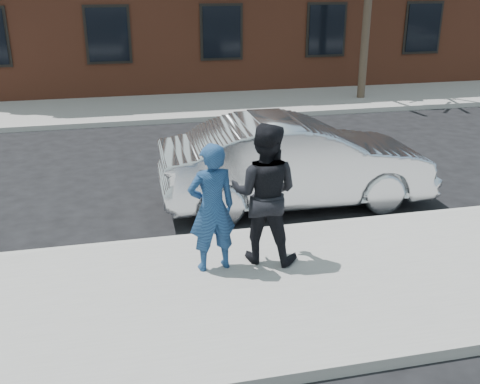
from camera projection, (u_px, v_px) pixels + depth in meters
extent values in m
plane|color=black|center=(389.00, 272.00, 8.15)|extent=(100.00, 100.00, 0.00)
cube|color=gray|center=(398.00, 275.00, 7.89)|extent=(50.00, 3.50, 0.15)
cube|color=#999691|center=(347.00, 224.00, 9.53)|extent=(50.00, 0.10, 0.15)
cube|color=gray|center=(229.00, 104.00, 18.34)|extent=(50.00, 3.50, 0.15)
cube|color=#999691|center=(242.00, 117.00, 16.71)|extent=(50.00, 0.10, 0.15)
cube|color=black|center=(326.00, 30.00, 19.93)|extent=(1.30, 0.06, 1.70)
cylinder|color=#3C3123|center=(366.00, 33.00, 18.27)|extent=(0.26, 0.26, 4.20)
imported|color=#B7BABF|center=(296.00, 162.00, 10.29)|extent=(5.01, 1.83, 1.64)
imported|color=navy|center=(212.00, 208.00, 7.63)|extent=(0.72, 0.53, 1.83)
cube|color=black|center=(203.00, 174.00, 7.65)|extent=(0.09, 0.14, 0.08)
imported|color=black|center=(265.00, 194.00, 7.85)|extent=(1.22, 1.12, 2.03)
cube|color=black|center=(257.00, 185.00, 8.03)|extent=(0.10, 0.15, 0.06)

